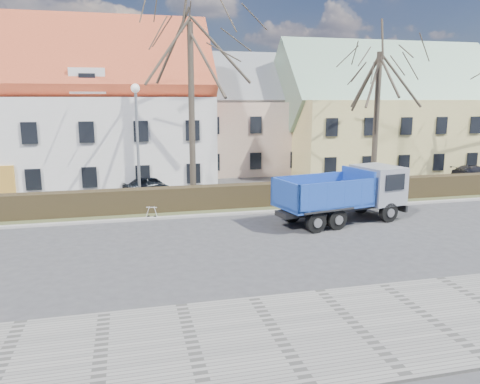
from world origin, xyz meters
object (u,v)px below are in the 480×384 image
object	(u,v)px
cart_frame	(148,212)
parked_car_b	(473,172)
streetlight	(138,147)
parked_car_a	(150,185)
dump_truck	(337,195)

from	to	relation	value
cart_frame	parked_car_b	distance (m)	25.79
cart_frame	parked_car_b	bearing A→B (deg)	14.40
streetlight	parked_car_a	size ratio (longest dim) A/B	1.93
cart_frame	dump_truck	bearing A→B (deg)	-18.04
dump_truck	cart_frame	bearing A→B (deg)	149.88
dump_truck	parked_car_b	xyz separation A→B (m)	(15.80, 9.40, -0.86)
dump_truck	parked_car_a	xyz separation A→B (m)	(-8.71, 9.46, -0.79)
parked_car_a	parked_car_b	world-z (taller)	parked_car_a
cart_frame	parked_car_a	size ratio (longest dim) A/B	0.22
parked_car_a	parked_car_b	bearing A→B (deg)	-111.01
cart_frame	parked_car_b	size ratio (longest dim) A/B	0.21
streetlight	cart_frame	size ratio (longest dim) A/B	8.95
dump_truck	parked_car_b	distance (m)	18.40
dump_truck	parked_car_a	bearing A→B (deg)	120.56
parked_car_a	streetlight	bearing A→B (deg)	148.96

